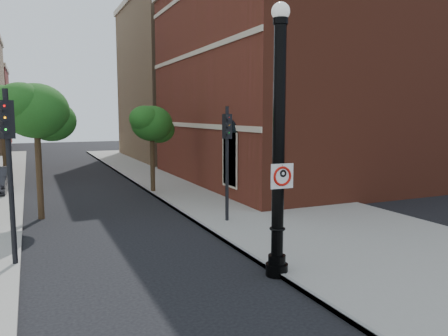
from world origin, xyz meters
name	(u,v)px	position (x,y,z in m)	size (l,w,h in m)	color
ground	(200,286)	(0.00, 0.00, 0.00)	(120.00, 120.00, 0.00)	black
sidewalk_right	(240,195)	(6.00, 10.00, 0.06)	(8.00, 60.00, 0.12)	gray
curb_edge	(165,201)	(2.05, 10.00, 0.07)	(0.10, 60.00, 0.14)	gray
brick_wall_building	(349,82)	(16.00, 14.00, 6.26)	(22.30, 16.30, 12.50)	maroon
bg_building_tan_b	(242,85)	(16.00, 30.00, 7.00)	(22.00, 14.00, 14.00)	#997553
lamppost	(278,154)	(2.05, -0.16, 3.14)	(0.57, 0.57, 6.79)	black
no_parking_sign	(282,176)	(2.06, -0.33, 2.61)	(0.62, 0.08, 0.62)	white
traffic_signal_left	(8,149)	(-4.12, 3.22, 3.22)	(0.38, 0.42, 4.79)	black
traffic_signal_right	(227,145)	(3.11, 5.28, 2.98)	(0.32, 0.38, 4.42)	black
utility_pole	(274,154)	(4.80, 4.75, 2.65)	(0.11, 0.11, 5.31)	#999999
street_tree_a	(37,112)	(-3.29, 9.01, 4.20)	(2.95, 2.67, 5.32)	#312213
street_tree_b	(3,107)	(-4.87, 17.49, 4.51)	(3.17, 2.87, 5.72)	#312213
street_tree_c	(152,125)	(2.24, 12.76, 3.60)	(2.54, 2.29, 4.57)	#312213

